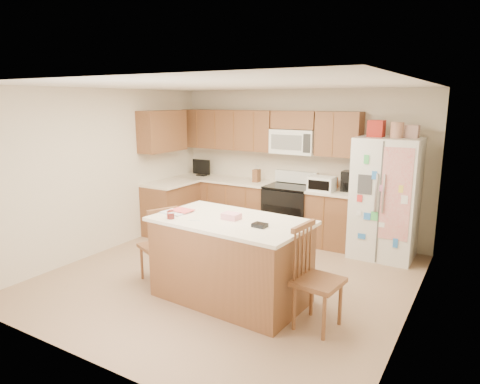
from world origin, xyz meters
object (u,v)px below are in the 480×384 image
Objects in this scene: stove at (289,211)px; windsor_chair_right at (316,280)px; island at (231,259)px; refrigerator at (386,197)px; windsor_chair_back at (255,248)px; windsor_chair_left at (159,246)px.

windsor_chair_right is (1.44, -2.55, 0.04)m from stove.
island is 1.10m from windsor_chair_right.
refrigerator is at bearing 62.97° from island.
island is 1.71× the size of windsor_chair_right.
refrigerator is 2.22m from windsor_chair_back.
stove is 1.89m from windsor_chair_back.
windsor_chair_right is (1.09, -0.10, 0.02)m from island.
stove is 2.48m from island.
refrigerator reaches higher than windsor_chair_right.
stove is 1.04× the size of windsor_chair_right.
stove is at bearing 100.93° from windsor_chair_back.
stove is at bearing 119.49° from windsor_chair_right.
stove is 2.58m from windsor_chair_left.
refrigerator reaches higher than stove.
windsor_chair_left is at bearing 178.08° from windsor_chair_right.
windsor_chair_back is at bearing -79.07° from stove.
windsor_chair_right is at bearing -1.92° from windsor_chair_left.
island is (-1.22, -2.39, -0.43)m from refrigerator.
windsor_chair_left is at bearing -150.24° from windsor_chair_back.
refrigerator reaches higher than windsor_chair_back.
island is at bearing -90.77° from windsor_chair_back.
island reaches higher than windsor_chair_left.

